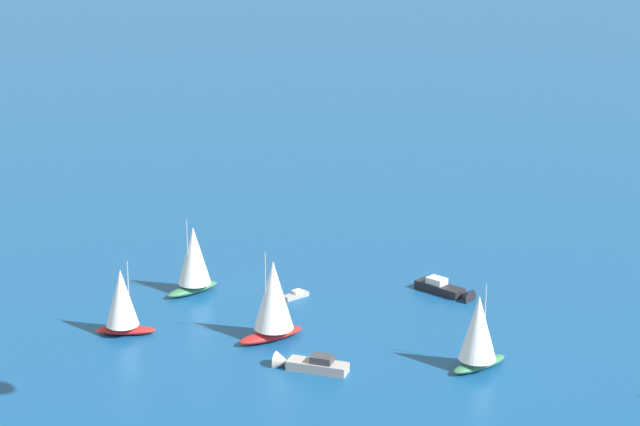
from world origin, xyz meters
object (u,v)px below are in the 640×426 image
Objects in this scene: sailboat_far_port at (478,332)px; sailboat_ahead at (194,259)px; sailboat_near_centre at (122,301)px; sailboat_trailing at (273,300)px; motorboat_outer_ring_d at (308,364)px; motorboat_inshore at (292,296)px; motorboat_mid_cluster at (447,290)px.

sailboat_far_port is 0.97× the size of sailboat_ahead.
sailboat_near_centre is at bearing 177.64° from sailboat_ahead.
sailboat_trailing is 1.09× the size of sailboat_ahead.
sailboat_ahead is 1.18× the size of motorboat_outer_ring_d.
sailboat_trailing is at bearing -163.98° from motorboat_inshore.
motorboat_inshore is at bearing 29.74° from motorboat_outer_ring_d.
motorboat_mid_cluster is at bearing -13.18° from motorboat_outer_ring_d.
sailboat_ahead is (10.78, 51.44, 0.17)m from sailboat_far_port.
sailboat_trailing is 24.20m from sailboat_ahead.
motorboat_mid_cluster is at bearing -47.53° from sailboat_near_centre.
sailboat_trailing is 1.28× the size of motorboat_outer_ring_d.
sailboat_far_port is 38.72m from motorboat_inshore.
sailboat_trailing reaches higher than sailboat_near_centre.
sailboat_far_port is 1.14× the size of motorboat_outer_ring_d.
motorboat_inshore is 0.45× the size of sailboat_ahead.
motorboat_mid_cluster is (15.91, -38.37, -4.96)m from sailboat_ahead.
sailboat_trailing is (-16.41, -4.71, 5.85)m from motorboat_inshore.
sailboat_ahead is 36.55m from motorboat_outer_ring_d.
sailboat_near_centre is at bearing 89.01° from motorboat_outer_ring_d.
motorboat_inshore is 28.02m from motorboat_outer_ring_d.
sailboat_ahead is (12.58, 20.67, -0.50)m from sailboat_trailing.
sailboat_far_port is 30.83m from sailboat_trailing.
sailboat_trailing is at bearing -71.03° from sailboat_near_centre.
sailboat_trailing is at bearing 49.23° from motorboat_outer_ring_d.
sailboat_near_centre is at bearing 144.82° from motorboat_inshore.
sailboat_ahead reaches higher than motorboat_outer_ring_d.
sailboat_trailing reaches higher than motorboat_mid_cluster.
sailboat_trailing is (7.39, -21.49, 1.01)m from sailboat_near_centre.
sailboat_ahead is at bearing 103.49° from motorboat_inshore.
sailboat_ahead reaches higher than motorboat_mid_cluster.
sailboat_near_centre is 22.74m from sailboat_trailing.
motorboat_mid_cluster is 1.02× the size of motorboat_outer_ring_d.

